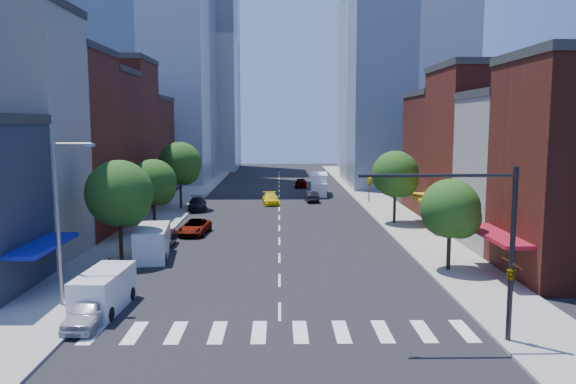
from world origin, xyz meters
The scene contains 31 objects.
ground centered at (0.00, 0.00, 0.00)m, with size 220.00×220.00×0.00m, color black.
sidewalk_left centered at (-12.50, 40.00, 0.07)m, with size 5.00×120.00×0.15m, color gray.
sidewalk_right centered at (12.50, 40.00, 0.07)m, with size 5.00×120.00×0.15m, color gray.
crosswalk centered at (0.00, -3.00, 0.01)m, with size 19.00×3.00×0.01m, color silver.
bldg_left_2 centered at (-21.00, 20.50, 8.00)m, with size 12.00×9.00×16.00m, color #5C1C15.
bldg_left_3 centered at (-21.00, 29.00, 7.50)m, with size 12.00×8.00×15.00m, color #491912.
bldg_left_4 centered at (-21.00, 37.50, 8.50)m, with size 12.00×9.00×17.00m, color #5C1C15.
bldg_left_5 centered at (-21.00, 47.00, 6.50)m, with size 12.00×10.00×13.00m, color #491912.
bldg_right_1 centered at (21.00, 15.00, 6.00)m, with size 12.00×8.00×12.00m, color beige.
bldg_right_2 centered at (21.00, 24.00, 7.50)m, with size 12.00×10.00×15.00m, color #5C1C15.
bldg_right_3 centered at (21.00, 34.00, 6.50)m, with size 12.00×10.00×13.00m, color #491912.
tower_far_w centered at (-18.00, 95.00, 28.00)m, with size 18.00×18.00×56.00m, color #9EA5AD.
traffic_signal centered at (9.94, -4.50, 4.16)m, with size 7.24×2.24×8.00m.
streetlight centered at (-11.81, 1.00, 5.28)m, with size 2.25×0.25×9.00m.
tree_left_near centered at (-11.35, 10.92, 4.87)m, with size 4.80×4.80×7.30m.
tree_left_mid centered at (-11.35, 21.92, 4.53)m, with size 4.20×4.20×6.65m.
tree_left_far centered at (-11.35, 35.92, 5.20)m, with size 5.00×5.00×7.75m.
tree_right_near centered at (11.65, 7.92, 4.19)m, with size 4.00×4.00×6.20m.
tree_right_far centered at (11.65, 25.92, 4.86)m, with size 4.60×4.60×7.20m.
parked_car_front centered at (-9.50, -2.00, 0.70)m, with size 1.66×4.13×1.41m, color #B6B6BB.
parked_car_second centered at (-9.40, 15.95, 0.67)m, with size 1.42×4.06×1.34m, color black.
parked_car_third centered at (-7.67, 21.11, 0.68)m, with size 2.24×4.86×1.35m, color #999999.
parked_car_rear centered at (-9.50, 35.47, 0.73)m, with size 2.06×5.06×1.47m, color black.
cargo_van_near centered at (-9.51, 0.33, 1.06)m, with size 2.31×5.15×2.15m.
cargo_van_far centered at (-9.48, 12.08, 1.18)m, with size 2.86×5.80×2.38m.
taxi centered at (-1.06, 40.09, 0.69)m, with size 1.92×4.72×1.37m, color yellow.
traffic_car_oncoming centered at (4.16, 42.25, 0.70)m, with size 1.49×4.27×1.41m, color black.
traffic_car_far centered at (3.40, 58.16, 0.76)m, with size 1.79×4.45×1.51m, color #999999.
box_truck centered at (5.61, 48.86, 1.42)m, with size 2.70×7.58×3.00m.
pedestrian_near centered at (-10.50, 5.13, 0.94)m, with size 0.57×0.38×1.57m, color #999999.
pedestrian_far centered at (-10.63, 15.64, 0.97)m, with size 0.80×0.62×1.64m, color #999999.
Camera 1 is at (-0.02, -29.10, 10.07)m, focal length 35.00 mm.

